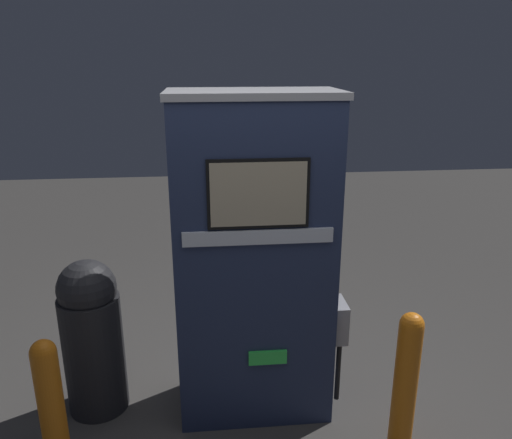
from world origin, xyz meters
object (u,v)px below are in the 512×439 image
Objects in this scene: trash_bin at (92,335)px; safety_bollard_far at (52,412)px; gas_pump at (254,262)px; safety_bollard at (406,379)px.

trash_bin reaches higher than safety_bollard_far.
gas_pump reaches higher than trash_bin.
safety_bollard_far is at bearing -177.59° from safety_bollard.
safety_bollard is at bearing -30.65° from gas_pump.
safety_bollard_far is at bearing -96.73° from trash_bin.
gas_pump is at bearing 149.35° from safety_bollard.
gas_pump is 1.97× the size of trash_bin.
trash_bin is 1.17× the size of safety_bollard_far.
gas_pump is 1.10m from safety_bollard.
trash_bin is (-1.85, 0.56, 0.06)m from safety_bollard.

